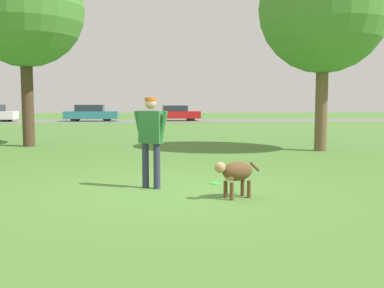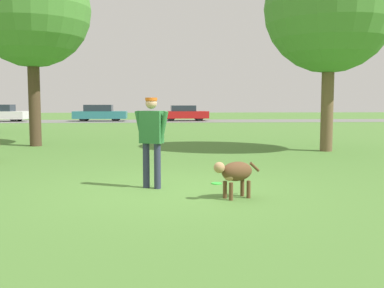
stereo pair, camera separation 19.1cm
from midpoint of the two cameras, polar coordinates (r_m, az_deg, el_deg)
ground_plane at (r=8.56m, az=-3.70°, el=-5.84°), size 120.00×120.00×0.00m
far_road_strip at (r=38.64m, az=-4.68°, el=2.93°), size 120.00×6.00×0.01m
person at (r=8.61m, az=-5.88°, el=1.22°), size 0.68×0.38×1.75m
dog at (r=7.77m, az=4.85°, el=-3.62°), size 0.90×0.57×0.66m
frisbee at (r=9.18m, az=2.39°, el=-5.00°), size 0.21×0.21×0.02m
tree_near_right at (r=16.08m, az=16.08°, el=16.23°), size 4.31×4.31×6.92m
tree_near_left at (r=18.12m, az=-20.80°, el=15.85°), size 4.31×4.31×7.24m
parked_car_teal at (r=39.03m, az=-12.84°, el=3.83°), size 4.46×1.70×1.40m
parked_car_red at (r=38.88m, az=-2.20°, el=3.93°), size 4.12×1.99×1.34m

